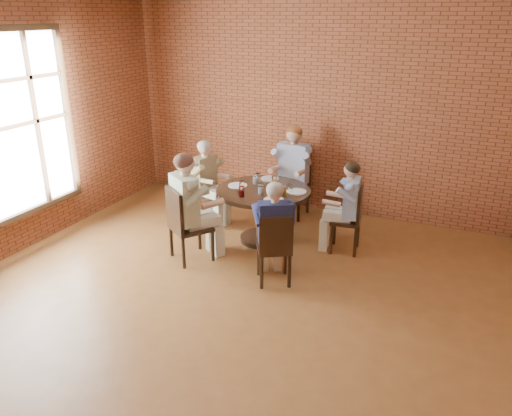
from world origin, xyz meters
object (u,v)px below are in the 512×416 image
at_px(chair_b, 294,181).
at_px(chair_c, 204,190).
at_px(diner_b, 292,172).
at_px(smartphone, 271,199).
at_px(diner_c, 207,183).
at_px(diner_e, 274,233).
at_px(chair_d, 184,222).
at_px(chair_a, 351,218).
at_px(dining_table, 263,205).
at_px(diner_a, 347,208).
at_px(diner_d, 190,208).
at_px(chair_e, 275,246).

bearing_deg(chair_b, chair_c, -141.11).
xyz_separation_m(diner_b, smartphone, (0.20, -1.34, 0.06)).
xyz_separation_m(chair_b, diner_c, (-1.04, -0.86, 0.10)).
xyz_separation_m(chair_b, diner_e, (0.53, -2.12, 0.09)).
bearing_deg(diner_b, chair_d, -107.71).
bearing_deg(smartphone, diner_b, 84.63).
bearing_deg(diner_b, chair_a, -35.84).
height_order(dining_table, chair_d, chair_d).
height_order(chair_b, diner_e, diner_e).
bearing_deg(diner_e, diner_a, -145.25).
xyz_separation_m(diner_d, chair_e, (1.21, -0.18, -0.21)).
relative_size(diner_d, chair_e, 1.58).
xyz_separation_m(chair_d, diner_e, (1.23, -0.04, 0.09)).
bearing_deg(diner_b, diner_e, -73.63).
distance_m(chair_a, chair_e, 1.34).
height_order(chair_a, chair_e, chair_e).
relative_size(chair_a, diner_c, 0.70).
height_order(dining_table, diner_b, diner_b).
bearing_deg(diner_d, diner_c, -35.85).
bearing_deg(diner_a, smartphone, -70.12).
relative_size(chair_a, chair_c, 0.99).
bearing_deg(dining_table, diner_a, 7.35).
distance_m(chair_c, chair_d, 1.30).
bearing_deg(diner_d, diner_e, -150.50).
xyz_separation_m(diner_b, diner_e, (0.53, -2.03, -0.08)).
height_order(diner_a, chair_b, diner_a).
xyz_separation_m(diner_a, diner_b, (-1.08, 0.89, 0.09)).
distance_m(dining_table, diner_e, 1.14).
bearing_deg(diner_a, diner_c, -100.65).
height_order(diner_d, smartphone, diner_d).
relative_size(diner_c, smartphone, 9.50).
bearing_deg(diner_c, chair_e, -114.71).
height_order(chair_c, smartphone, chair_c).
bearing_deg(diner_c, diner_e, -113.97).
relative_size(chair_b, chair_d, 1.00).
bearing_deg(diner_b, chair_b, 90.00).
distance_m(chair_a, smartphone, 1.09).
xyz_separation_m(chair_b, smartphone, (0.20, -1.44, 0.23)).
height_order(chair_d, chair_e, chair_d).
bearing_deg(chair_c, smartphone, -99.48).
relative_size(chair_c, chair_e, 1.01).
relative_size(diner_e, smartphone, 9.42).
xyz_separation_m(dining_table, chair_a, (1.18, 0.15, -0.05)).
relative_size(diner_b, chair_c, 1.57).
distance_m(diner_a, chair_d, 2.09).
xyz_separation_m(chair_a, diner_a, (-0.07, -0.01, 0.13)).
bearing_deg(chair_b, chair_a, -38.76).
relative_size(dining_table, chair_c, 1.43).
bearing_deg(chair_d, chair_a, -114.01).
height_order(chair_a, diner_b, diner_b).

